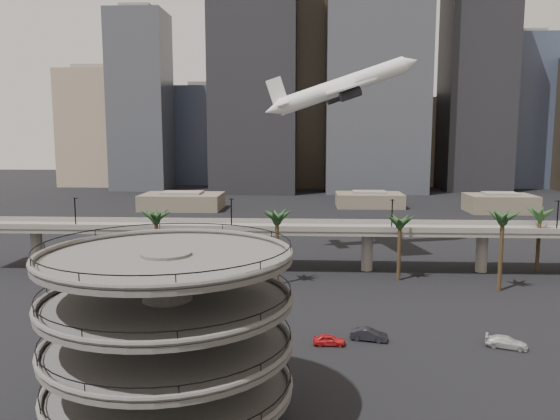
{
  "coord_description": "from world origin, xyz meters",
  "views": [
    {
      "loc": [
        -0.79,
        -49.89,
        26.47
      ],
      "look_at": [
        -4.68,
        28.0,
        15.59
      ],
      "focal_mm": 35.0,
      "sensor_mm": 36.0,
      "label": 1
    }
  ],
  "objects_px": {
    "airborne_jet": "(342,87)",
    "car_b": "(369,335)",
    "overpass": "(311,233)",
    "car_a": "(329,340)",
    "parking_ramp": "(168,323)",
    "car_c": "(507,342)"
  },
  "relations": [
    {
      "from": "parking_ramp",
      "to": "car_a",
      "type": "distance_m",
      "value": 26.87
    },
    {
      "from": "car_a",
      "to": "car_c",
      "type": "xyz_separation_m",
      "value": [
        22.12,
        0.27,
        0.03
      ]
    },
    {
      "from": "airborne_jet",
      "to": "car_b",
      "type": "bearing_deg",
      "value": -100.91
    },
    {
      "from": "airborne_jet",
      "to": "car_c",
      "type": "relative_size",
      "value": 7.01
    },
    {
      "from": "parking_ramp",
      "to": "overpass",
      "type": "distance_m",
      "value": 60.46
    },
    {
      "from": "airborne_jet",
      "to": "car_b",
      "type": "distance_m",
      "value": 64.13
    },
    {
      "from": "overpass",
      "to": "car_a",
      "type": "height_order",
      "value": "overpass"
    },
    {
      "from": "car_a",
      "to": "car_b",
      "type": "relative_size",
      "value": 0.86
    },
    {
      "from": "overpass",
      "to": "car_a",
      "type": "bearing_deg",
      "value": -86.88
    },
    {
      "from": "parking_ramp",
      "to": "overpass",
      "type": "height_order",
      "value": "parking_ramp"
    },
    {
      "from": "overpass",
      "to": "airborne_jet",
      "type": "bearing_deg",
      "value": 68.0
    },
    {
      "from": "overpass",
      "to": "parking_ramp",
      "type": "bearing_deg",
      "value": -102.43
    },
    {
      "from": "parking_ramp",
      "to": "car_c",
      "type": "height_order",
      "value": "parking_ramp"
    },
    {
      "from": "car_a",
      "to": "overpass",
      "type": "bearing_deg",
      "value": 3.47
    },
    {
      "from": "overpass",
      "to": "car_a",
      "type": "relative_size",
      "value": 31.94
    },
    {
      "from": "airborne_jet",
      "to": "car_c",
      "type": "height_order",
      "value": "airborne_jet"
    },
    {
      "from": "car_b",
      "to": "car_c",
      "type": "distance_m",
      "value": 17.0
    },
    {
      "from": "airborne_jet",
      "to": "car_a",
      "type": "distance_m",
      "value": 65.89
    },
    {
      "from": "overpass",
      "to": "airborne_jet",
      "type": "distance_m",
      "value": 34.15
    },
    {
      "from": "parking_ramp",
      "to": "car_a",
      "type": "relative_size",
      "value": 5.45
    },
    {
      "from": "airborne_jet",
      "to": "car_c",
      "type": "distance_m",
      "value": 67.83
    },
    {
      "from": "car_c",
      "to": "airborne_jet",
      "type": "bearing_deg",
      "value": 37.47
    }
  ]
}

